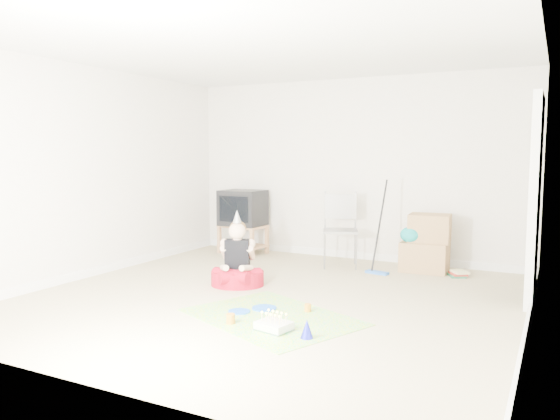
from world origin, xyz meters
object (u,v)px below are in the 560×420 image
at_px(seated_woman, 237,269).
at_px(tv_stand, 243,236).
at_px(birthday_cake, 274,326).
at_px(folding_chair, 340,231).
at_px(cardboard_boxes, 426,244).
at_px(crt_tv, 243,208).

bearing_deg(seated_woman, tv_stand, 119.21).
bearing_deg(birthday_cake, tv_stand, 125.12).
bearing_deg(tv_stand, birthday_cake, -54.88).
height_order(folding_chair, seated_woman, folding_chair).
height_order(cardboard_boxes, seated_woman, seated_woman).
xyz_separation_m(tv_stand, birthday_cake, (2.14, -3.05, -0.22)).
relative_size(tv_stand, seated_woman, 0.84).
bearing_deg(folding_chair, cardboard_boxes, 11.95).
bearing_deg(folding_chair, seated_woman, -113.88).
relative_size(folding_chair, cardboard_boxes, 1.35).
height_order(tv_stand, birthday_cake, tv_stand).
relative_size(cardboard_boxes, birthday_cake, 2.33).
bearing_deg(tv_stand, crt_tv, 0.00).
relative_size(tv_stand, crt_tv, 1.20).
distance_m(folding_chair, birthday_cake, 2.87).
height_order(tv_stand, cardboard_boxes, cardboard_boxes).
height_order(tv_stand, folding_chair, folding_chair).
xyz_separation_m(folding_chair, seated_woman, (-0.68, -1.54, -0.30)).
relative_size(folding_chair, seated_woman, 1.14).
relative_size(tv_stand, folding_chair, 0.74).
bearing_deg(birthday_cake, crt_tv, 125.12).
distance_m(crt_tv, birthday_cake, 3.79).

